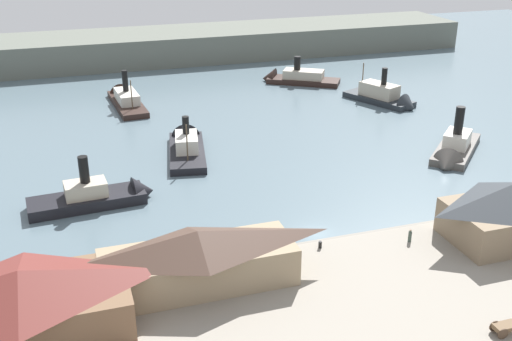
{
  "coord_description": "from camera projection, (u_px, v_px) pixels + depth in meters",
  "views": [
    {
      "loc": [
        -29.99,
        -66.52,
        40.44
      ],
      "look_at": [
        -2.38,
        18.66,
        2.0
      ],
      "focal_mm": 42.76,
      "sensor_mm": 36.0,
      "label": 1
    }
  ],
  "objects": [
    {
      "name": "quay_promenade",
      "position": [
        399.0,
        327.0,
        63.13
      ],
      "size": [
        110.0,
        36.0,
        1.2
      ],
      "primitive_type": "cube",
      "color": "gray",
      "rests_on": "ground"
    },
    {
      "name": "far_headland",
      "position": [
        167.0,
        46.0,
        177.17
      ],
      "size": [
        180.0,
        24.0,
        8.0
      ],
      "primitive_type": "cube",
      "color": "#60665B",
      "rests_on": "ground"
    },
    {
      "name": "ferry_departing_north",
      "position": [
        454.0,
        150.0,
        107.49
      ],
      "size": [
        17.36,
        17.29,
        10.82
      ],
      "color": "#514C47",
      "rests_on": "ground"
    },
    {
      "name": "ferry_outer_harbor",
      "position": [
        293.0,
        78.0,
        153.9
      ],
      "size": [
        19.6,
        15.35,
        8.88
      ],
      "color": "black",
      "rests_on": "ground"
    },
    {
      "name": "seawall_edge",
      "position": [
        326.0,
        243.0,
        79.25
      ],
      "size": [
        110.0,
        0.8,
        1.0
      ],
      "primitive_type": "cube",
      "color": "slate",
      "rests_on": "ground"
    },
    {
      "name": "ferry_shed_central_terminal",
      "position": [
        23.0,
        300.0,
        60.45
      ],
      "size": [
        21.15,
        11.43,
        6.99
      ],
      "color": "brown",
      "rests_on": "quay_promenade"
    },
    {
      "name": "ferry_moored_east",
      "position": [
        125.0,
        98.0,
        137.68
      ],
      "size": [
        6.94,
        22.25,
        9.99
      ],
      "color": "black",
      "rests_on": "ground"
    },
    {
      "name": "ferry_mid_harbor",
      "position": [
        102.0,
        196.0,
        90.51
      ],
      "size": [
        18.67,
        6.75,
        9.52
      ],
      "color": "black",
      "rests_on": "ground"
    },
    {
      "name": "ferry_moored_west",
      "position": [
        386.0,
        98.0,
        136.98
      ],
      "size": [
        12.44,
        18.61,
        10.24
      ],
      "color": "#23282D",
      "rests_on": "ground"
    },
    {
      "name": "ferry_shed_east_terminal",
      "position": [
        198.0,
        258.0,
        67.94
      ],
      "size": [
        22.19,
        7.88,
        6.87
      ],
      "color": "#998466",
      "rests_on": "quay_promenade"
    },
    {
      "name": "mooring_post_west",
      "position": [
        320.0,
        245.0,
        76.58
      ],
      "size": [
        0.44,
        0.44,
        0.9
      ],
      "primitive_type": "cylinder",
      "color": "black",
      "rests_on": "quay_promenade"
    },
    {
      "name": "ferry_near_quay",
      "position": [
        186.0,
        144.0,
        110.75
      ],
      "size": [
        9.24,
        20.44,
        9.79
      ],
      "color": "black",
      "rests_on": "ground"
    },
    {
      "name": "ground_plane",
      "position": [
        315.0,
        233.0,
        82.6
      ],
      "size": [
        320.0,
        320.0,
        0.0
      ],
      "primitive_type": "plane",
      "color": "slate"
    },
    {
      "name": "pedestrian_walking_east",
      "position": [
        410.0,
        236.0,
        77.88
      ],
      "size": [
        0.44,
        0.44,
        1.78
      ],
      "color": "#3D4C42",
      "rests_on": "quay_promenade"
    }
  ]
}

